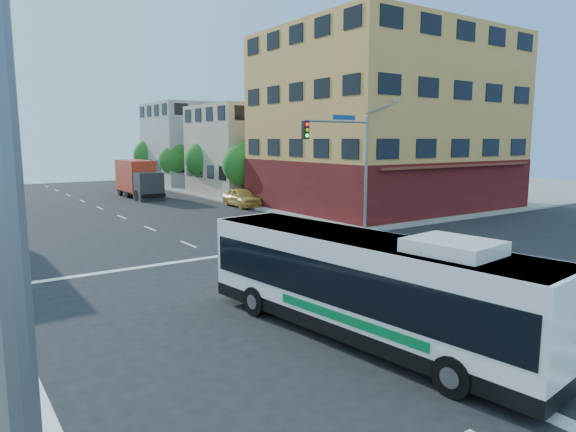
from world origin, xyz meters
TOP-DOWN VIEW (x-y plane):
  - ground at (0.00, 0.00)m, footprint 120.00×120.00m
  - sidewalk_ne at (35.00, 35.00)m, footprint 50.00×50.00m
  - corner_building_ne at (19.99, 18.48)m, footprint 18.10×15.44m
  - building_east_near at (16.98, 33.98)m, footprint 12.06×10.06m
  - building_east_far at (16.98, 47.98)m, footprint 12.06×10.06m
  - signal_mast_ne at (9.08, 10.62)m, footprint 7.91×1.13m
  - signal_mast_sw at (-9.08, -10.64)m, footprint 7.91×1.01m
  - street_tree_a at (11.90, 27.92)m, footprint 3.60×3.60m
  - street_tree_b at (11.90, 35.92)m, footprint 3.80×3.80m
  - street_tree_c at (11.90, 43.92)m, footprint 3.40×3.40m
  - street_tree_d at (11.90, 51.92)m, footprint 4.00×4.00m
  - transit_bus at (-1.32, -2.12)m, footprint 3.66×11.18m
  - box_truck at (5.28, 36.80)m, footprint 2.46×7.99m
  - parked_car at (10.12, 25.13)m, footprint 2.09×4.71m

SIDE VIEW (x-z plane):
  - ground at x=0.00m, z-range 0.00..0.00m
  - sidewalk_ne at x=35.00m, z-range 0.00..0.15m
  - parked_car at x=10.12m, z-range 0.00..1.57m
  - transit_bus at x=-1.32m, z-range -0.04..3.21m
  - box_truck at x=5.28m, z-range -0.05..3.53m
  - street_tree_c at x=11.90m, z-range 0.82..6.11m
  - street_tree_a at x=11.90m, z-range 0.83..6.35m
  - street_tree_b at x=11.90m, z-range 0.85..6.65m
  - street_tree_d at x=11.90m, z-range 0.87..6.90m
  - building_east_near at x=16.98m, z-range 0.01..9.01m
  - signal_mast_ne at x=9.08m, z-range 0.95..9.02m
  - signal_mast_sw at x=-9.08m, z-range 0.95..9.02m
  - building_east_far at x=16.98m, z-range 0.01..10.01m
  - corner_building_ne at x=19.99m, z-range -1.11..12.89m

